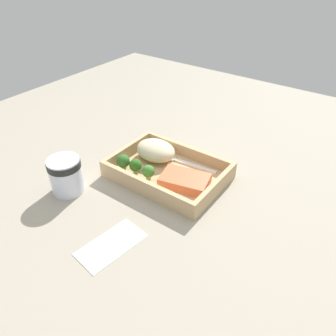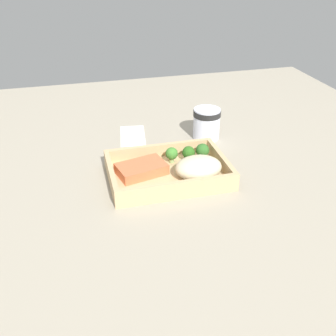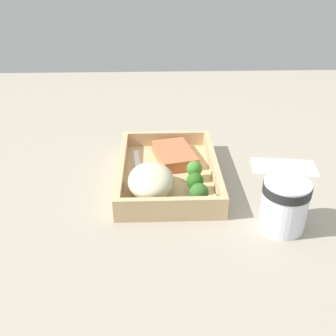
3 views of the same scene
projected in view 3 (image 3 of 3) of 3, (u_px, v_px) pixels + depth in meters
The scene contains 11 objects.
ground_plane at pixel (168, 183), 82.18cm from camera, with size 160.00×160.00×2.00cm, color #9E9582.
takeout_tray at pixel (168, 177), 81.39cm from camera, with size 28.81×20.06×1.20cm, color tan.
tray_rim at pixel (168, 167), 80.28cm from camera, with size 28.81×20.06×3.28cm.
salmon_fillet at pixel (174, 155), 85.95cm from camera, with size 11.61×7.42×2.50cm, color #DB6B41.
mashed_potatoes at pixel (151, 181), 73.93cm from camera, with size 11.29×8.69×5.22cm, color beige.
broccoli_floret_1 at pixel (199, 193), 70.92cm from camera, with size 3.52×3.52×4.08cm.
broccoli_floret_2 at pixel (194, 169), 78.05cm from camera, with size 3.17×3.17×4.11cm.
broccoli_floret_3 at pixel (195, 182), 74.28cm from camera, with size 3.29×3.29×4.01cm.
fork at pixel (138, 171), 81.97cm from camera, with size 15.89×3.12×0.44cm.
paper_cup at pixel (285, 203), 65.45cm from camera, with size 7.92×7.92×9.03cm.
receipt_slip at pixel (284, 167), 86.12cm from camera, with size 7.19×13.91×0.24cm, color white.
Camera 3 is at (69.80, -2.43, 42.43)cm, focal length 42.00 mm.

